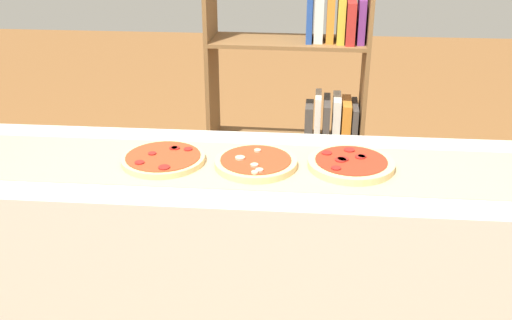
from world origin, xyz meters
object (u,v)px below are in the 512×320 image
Objects in this scene: pizza_pepperoni_0 at (163,159)px; pizza_mushroom_1 at (256,163)px; bookshelf at (307,98)px; pizza_pepperoni_2 at (351,164)px.

pizza_mushroom_1 reaches higher than pizza_pepperoni_0.
bookshelf reaches higher than pizza_pepperoni_0.
pizza_pepperoni_0 is 1.22m from bookshelf.
bookshelf reaches higher than pizza_mushroom_1.
pizza_pepperoni_2 is at bearing 3.61° from pizza_mushroom_1.
pizza_pepperoni_0 is 1.02× the size of pizza_mushroom_1.
pizza_mushroom_1 is 0.17× the size of bookshelf.
bookshelf is at bearing 97.35° from pizza_pepperoni_2.
pizza_mushroom_1 is 1.14m from bookshelf.
pizza_mushroom_1 is (0.30, -0.00, 0.00)m from pizza_pepperoni_0.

